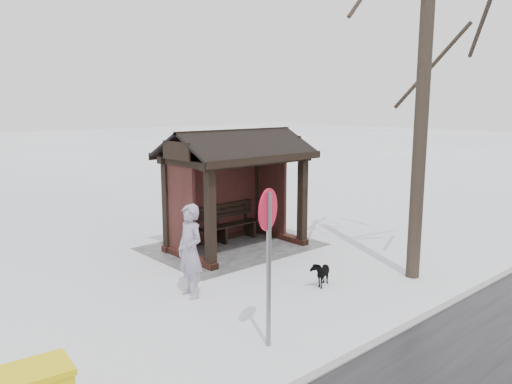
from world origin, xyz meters
TOP-DOWN VIEW (x-y plane):
  - ground at (0.00, 0.00)m, footprint 120.00×120.00m
  - kerb at (0.00, 5.50)m, footprint 120.00×0.15m
  - trampled_patch at (0.00, -0.20)m, footprint 4.20×3.20m
  - bus_shelter at (0.00, -0.16)m, footprint 3.60×2.40m
  - pedestrian at (2.74, 1.93)m, footprint 0.46×0.68m
  - dog at (0.39, 3.21)m, footprint 0.70×0.53m
  - road_sign at (2.99, 4.39)m, footprint 0.60×0.27m

SIDE VIEW (x-z plane):
  - ground at x=0.00m, z-range 0.00..0.00m
  - trampled_patch at x=0.00m, z-range 0.00..0.02m
  - kerb at x=0.00m, z-range -0.02..0.04m
  - dog at x=0.39m, z-range 0.00..0.54m
  - pedestrian at x=2.74m, z-range 0.00..1.83m
  - road_sign at x=2.99m, z-range 0.54..3.02m
  - bus_shelter at x=0.00m, z-range 0.62..3.71m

